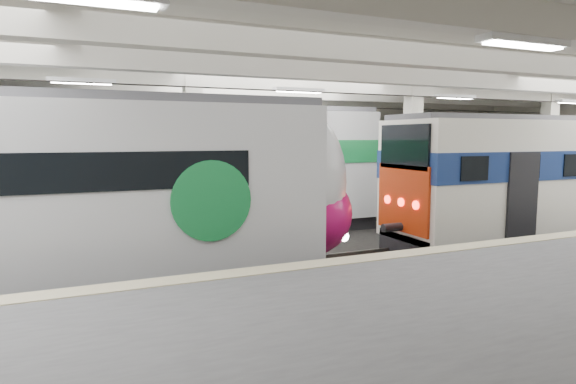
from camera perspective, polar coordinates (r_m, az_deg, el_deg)
name	(u,v)px	position (r m, az deg, el deg)	size (l,w,h in m)	color
station_hall	(366,150)	(11.39, 9.21, 4.96)	(36.00, 24.00, 5.75)	black
modern_emu	(94,198)	(11.42, -22.02, -0.71)	(13.84, 2.86, 4.46)	silver
older_rer	(554,177)	(18.64, 29.03, 1.60)	(12.61, 2.78, 4.20)	silver
far_train	(177,170)	(17.16, -12.97, 2.59)	(14.69, 3.00, 4.66)	silver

